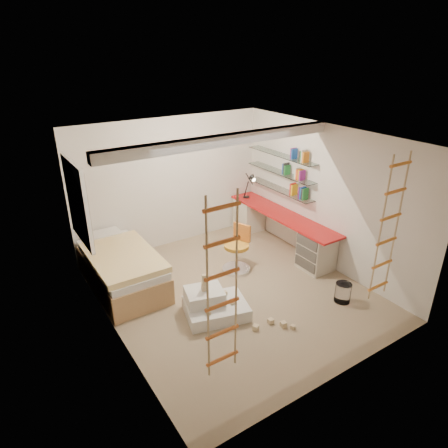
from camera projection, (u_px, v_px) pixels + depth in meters
floor at (234, 292)px, 6.73m from camera, size 4.50×4.50×0.00m
ceiling_beam at (224, 140)px, 5.93m from camera, size 4.00×0.18×0.16m
window_frame at (77, 203)px, 6.27m from camera, size 0.06×1.15×1.35m
window_blind at (80, 202)px, 6.29m from camera, size 0.02×1.00×1.20m
rope_ladder_left at (222, 290)px, 4.10m from camera, size 0.41×0.04×2.13m
rope_ladder_right at (389, 229)px, 5.44m from camera, size 0.41×0.04×2.13m
waste_bin at (343, 292)px, 6.44m from camera, size 0.26×0.26×0.33m
desk at (280, 229)px, 8.08m from camera, size 0.56×2.80×0.75m
shelves at (280, 172)px, 7.91m from camera, size 0.25×1.80×0.71m
bed at (122, 268)px, 6.80m from camera, size 1.02×2.00×0.69m
task_lamp at (251, 182)px, 8.49m from camera, size 0.14×0.36×0.57m
swivel_chair at (237, 254)px, 7.27m from camera, size 0.68×0.68×0.87m
play_platform at (213, 305)px, 6.13m from camera, size 1.08×0.93×0.41m
toy_blocks at (237, 304)px, 5.97m from camera, size 1.07×1.13×0.68m
books at (281, 167)px, 7.86m from camera, size 0.14×0.58×0.92m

